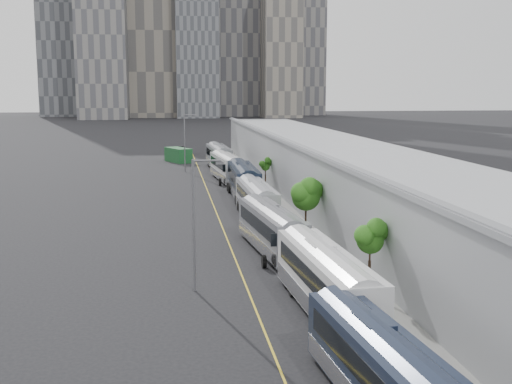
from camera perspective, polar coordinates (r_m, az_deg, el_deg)
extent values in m
cube|color=gray|center=(60.55, 7.14, -3.25)|extent=(10.00, 170.00, 0.12)
cube|color=gold|center=(58.77, -2.82, -3.62)|extent=(0.12, 160.00, 0.02)
cube|color=gray|center=(61.09, 10.83, -0.05)|extent=(12.00, 160.00, 6.80)
cube|color=gray|center=(60.76, 10.90, 2.23)|extent=(12.45, 160.40, 2.57)
cube|color=gray|center=(59.01, 5.49, 3.28)|extent=(0.30, 160.00, 0.40)
cube|color=slate|center=(305.46, -13.62, 15.27)|extent=(22.00, 22.00, 95.00)
cube|color=slate|center=(313.65, -5.31, 13.93)|extent=(20.00, 20.00, 80.00)
cube|color=slate|center=(336.27, -1.96, 15.76)|extent=(24.00, 24.00, 105.00)
cube|color=gray|center=(312.71, 2.29, 13.05)|extent=(18.00, 18.00, 70.00)
cube|color=slate|center=(348.14, -16.40, 15.60)|extent=(28.00, 26.00, 110.00)
cube|color=slate|center=(351.00, 4.09, 14.23)|extent=(22.00, 22.00, 90.00)
cube|color=#161E32|center=(26.80, 11.27, -15.50)|extent=(3.46, 12.30, 2.94)
cube|color=black|center=(26.42, 11.45, -14.62)|extent=(3.39, 10.86, 1.00)
cube|color=#161E32|center=(27.41, 10.41, -11.27)|extent=(1.39, 2.15, 0.28)
cube|color=white|center=(37.58, 6.25, -7.85)|extent=(3.38, 13.49, 3.24)
cube|color=black|center=(37.22, 6.34, -7.08)|extent=(3.36, 11.89, 1.10)
cube|color=silver|center=(37.89, 6.22, -9.35)|extent=(3.41, 13.22, 1.04)
cube|color=white|center=(38.56, 5.74, -4.67)|extent=(1.46, 2.33, 0.31)
cube|color=slate|center=(51.43, 1.36, -3.29)|extent=(3.82, 12.95, 3.09)
cube|color=black|center=(51.13, 1.40, -2.73)|extent=(3.73, 11.43, 1.05)
cube|color=silver|center=(51.65, 1.36, -4.36)|extent=(3.83, 12.70, 0.99)
cube|color=slate|center=(52.53, 1.12, -1.15)|extent=(1.49, 2.28, 0.29)
cube|color=#A8A9B2|center=(64.63, 0.04, -0.74)|extent=(2.80, 12.92, 3.12)
cube|color=black|center=(64.35, 0.06, -0.27)|extent=(2.84, 11.37, 1.06)
cube|color=silver|center=(64.81, 0.04, -1.61)|extent=(2.84, 12.66, 1.00)
cube|color=#A8A9B2|center=(65.82, -0.14, 0.95)|extent=(1.33, 2.20, 0.30)
cube|color=black|center=(77.70, -1.12, 1.03)|extent=(3.03, 13.98, 3.38)
cube|color=black|center=(77.41, -1.11, 1.45)|extent=(3.06, 12.31, 1.15)
cube|color=silver|center=(77.86, -1.12, 0.24)|extent=(3.06, 13.70, 1.08)
cube|color=black|center=(79.05, -1.26, 2.51)|extent=(1.43, 2.38, 0.32)
cube|color=silver|center=(92.37, -2.64, 2.24)|extent=(3.85, 13.55, 3.24)
cube|color=black|center=(92.10, -2.63, 2.58)|extent=(3.76, 11.95, 1.10)
cube|color=silver|center=(92.50, -2.64, 1.60)|extent=(3.86, 13.28, 1.04)
cube|color=silver|center=(93.71, -2.73, 3.42)|extent=(1.53, 2.37, 0.31)
cube|color=slate|center=(105.83, -3.33, 3.14)|extent=(3.36, 14.05, 3.38)
cube|color=black|center=(105.56, -3.32, 3.46)|extent=(3.35, 12.38, 1.15)
cube|color=silver|center=(105.95, -3.32, 2.56)|extent=(3.39, 13.77, 1.08)
cube|color=slate|center=(107.26, -3.40, 4.21)|extent=(1.49, 2.42, 0.32)
cylinder|color=black|center=(41.09, 10.05, -6.46)|extent=(0.18, 0.18, 3.96)
sphere|color=#2B5A14|center=(40.62, 10.12, -3.87)|extent=(1.74, 1.74, 1.74)
cylinder|color=black|center=(57.02, 4.44, -2.02)|extent=(0.18, 0.18, 3.93)
sphere|color=#2B5A14|center=(56.67, 4.46, -0.02)|extent=(2.55, 2.55, 2.55)
cylinder|color=black|center=(84.69, 0.84, 1.38)|extent=(0.18, 0.18, 3.22)
sphere|color=#2B5A14|center=(84.51, 0.85, 2.40)|extent=(1.16, 1.16, 1.16)
cylinder|color=#59595E|center=(41.17, -5.55, -3.03)|extent=(0.18, 0.18, 8.57)
cylinder|color=#59595E|center=(40.55, -4.37, 2.79)|extent=(1.80, 0.14, 0.14)
cube|color=#59595E|center=(40.62, -3.24, 2.60)|extent=(0.50, 0.22, 0.18)
cylinder|color=#59595E|center=(102.81, -6.36, 4.33)|extent=(0.18, 0.18, 9.15)
cylinder|color=#59595E|center=(102.57, -5.90, 6.83)|extent=(1.80, 0.14, 0.14)
cube|color=#59595E|center=(102.61, -5.45, 6.76)|extent=(0.50, 0.22, 0.18)
cube|color=#164A22|center=(117.51, -6.92, 3.29)|extent=(5.05, 6.95, 2.57)
imported|color=black|center=(131.82, -6.63, 3.69)|extent=(4.13, 6.22, 1.59)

